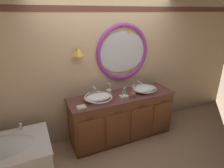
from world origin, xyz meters
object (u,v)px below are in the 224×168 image
at_px(sink_basin_right, 144,89).
at_px(soap_dispenser, 124,91).
at_px(sink_basin_left, 98,97).
at_px(toothbrush_holder_right, 133,95).
at_px(toothbrush_holder_left, 109,91).
at_px(toiletry_basket, 124,97).
at_px(folded_hand_towel, 81,107).

relative_size(sink_basin_right, soap_dispenser, 2.96).
distance_m(sink_basin_left, sink_basin_right, 0.93).
xyz_separation_m(toothbrush_holder_right, soap_dispenser, (-0.09, 0.16, 0.01)).
bearing_deg(toothbrush_holder_right, toothbrush_holder_left, 136.58).
bearing_deg(sink_basin_right, sink_basin_left, -180.00).
xyz_separation_m(sink_basin_right, toiletry_basket, (-0.50, -0.11, -0.03)).
distance_m(sink_basin_left, toothbrush_holder_right, 0.61).
bearing_deg(toothbrush_holder_right, folded_hand_towel, -178.63).
bearing_deg(sink_basin_right, toothbrush_holder_right, -157.27).
distance_m(sink_basin_right, soap_dispenser, 0.42).
distance_m(toothbrush_holder_left, toiletry_basket, 0.33).
xyz_separation_m(soap_dispenser, toiletry_basket, (-0.08, -0.14, -0.03)).
xyz_separation_m(sink_basin_left, toothbrush_holder_right, (0.60, -0.14, -0.01)).
height_order(toothbrush_holder_right, soap_dispenser, toothbrush_holder_right).
height_order(toothbrush_holder_left, soap_dispenser, toothbrush_holder_left).
relative_size(toothbrush_holder_right, soap_dispenser, 1.44).
bearing_deg(sink_basin_left, toiletry_basket, -14.89).
height_order(sink_basin_left, toothbrush_holder_right, toothbrush_holder_right).
bearing_deg(folded_hand_towel, toothbrush_holder_left, 28.55).
relative_size(toothbrush_holder_left, toothbrush_holder_right, 1.00).
height_order(toothbrush_holder_right, toiletry_basket, toothbrush_holder_right).
bearing_deg(sink_basin_right, toiletry_basket, -167.09).
height_order(sink_basin_right, toothbrush_holder_right, toothbrush_holder_right).
bearing_deg(toiletry_basket, toothbrush_holder_left, 119.08).
xyz_separation_m(folded_hand_towel, toiletry_basket, (0.77, 0.05, 0.02)).
xyz_separation_m(soap_dispenser, folded_hand_towel, (-0.86, -0.19, -0.05)).
relative_size(soap_dispenser, folded_hand_towel, 1.04).
relative_size(sink_basin_left, toiletry_basket, 3.27).
relative_size(soap_dispenser, toiletry_basket, 1.06).
relative_size(sink_basin_right, toiletry_basket, 3.14).
bearing_deg(soap_dispenser, sink_basin_right, -3.53).
relative_size(sink_basin_left, toothbrush_holder_right, 2.15).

